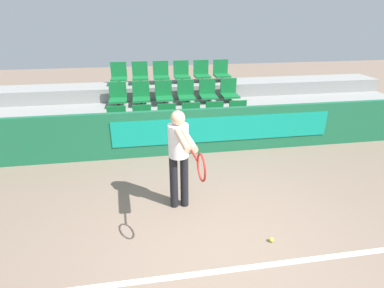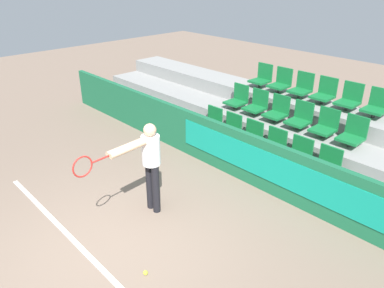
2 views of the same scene
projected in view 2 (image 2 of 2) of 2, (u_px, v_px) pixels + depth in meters
name	position (u px, v px, depth m)	size (l,w,h in m)	color
ground_plane	(112.00, 246.00, 5.77)	(30.00, 30.00, 0.00)	#7A6656
court_baseline	(90.00, 257.00, 5.53)	(5.97, 0.08, 0.01)	white
barrier_wall	(242.00, 155.00, 7.40)	(12.77, 0.14, 1.03)	#19603D
bleacher_tier_front	(256.00, 161.00, 7.90)	(12.37, 0.92, 0.36)	gray
bleacher_tier_middle	(282.00, 141.00, 8.39)	(12.37, 0.92, 0.72)	gray
bleacher_tier_back	(305.00, 123.00, 8.88)	(12.37, 0.92, 1.07)	gray
stadium_chair_0	(211.00, 122.00, 8.75)	(0.44, 0.46, 0.59)	#333333
stadium_chair_1	(230.00, 129.00, 8.37)	(0.44, 0.46, 0.59)	#333333
stadium_chair_2	(251.00, 137.00, 7.98)	(0.44, 0.46, 0.59)	#333333
stadium_chair_3	(273.00, 145.00, 7.60)	(0.44, 0.46, 0.59)	#333333
stadium_chair_4	(298.00, 155.00, 7.21)	(0.44, 0.46, 0.59)	#333333
stadium_chair_5	(326.00, 166.00, 6.83)	(0.44, 0.46, 0.59)	#333333
stadium_chair_6	(238.00, 99.00, 9.17)	(0.44, 0.46, 0.59)	#333333
stadium_chair_7	(257.00, 104.00, 8.78)	(0.44, 0.46, 0.59)	#333333
stadium_chair_8	(277.00, 111.00, 8.40)	(0.44, 0.46, 0.59)	#333333
stadium_chair_9	(300.00, 118.00, 8.01)	(0.44, 0.46, 0.59)	#333333
stadium_chair_10	(325.00, 125.00, 7.63)	(0.44, 0.46, 0.59)	#333333
stadium_chair_11	(353.00, 134.00, 7.25)	(0.44, 0.46, 0.59)	#333333
stadium_chair_12	(262.00, 77.00, 9.58)	(0.44, 0.46, 0.59)	#333333
stadium_chair_13	(281.00, 82.00, 9.20)	(0.44, 0.46, 0.59)	#333333
stadium_chair_14	(302.00, 87.00, 8.81)	(0.44, 0.46, 0.59)	#333333
stadium_chair_15	(325.00, 93.00, 8.43)	(0.44, 0.46, 0.59)	#333333
stadium_chair_16	(349.00, 99.00, 8.04)	(0.44, 0.46, 0.59)	#333333
stadium_chair_17	(377.00, 105.00, 7.66)	(0.44, 0.46, 0.59)	#333333
tennis_player	(148.00, 160.00, 6.16)	(0.31, 1.58, 1.63)	black
tennis_ball	(145.00, 273.00, 5.22)	(0.07, 0.07, 0.07)	#CCDB33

